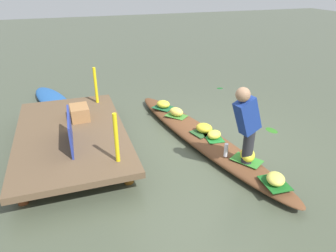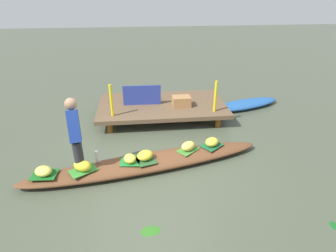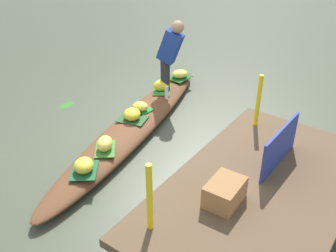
% 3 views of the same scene
% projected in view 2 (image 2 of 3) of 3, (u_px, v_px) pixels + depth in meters
% --- Properties ---
extents(canal_water, '(40.00, 40.00, 0.00)m').
position_uv_depth(canal_water, '(147.00, 167.00, 5.18)').
color(canal_water, '#464D3B').
rests_on(canal_water, ground).
extents(dock_platform, '(3.20, 1.80, 0.35)m').
position_uv_depth(dock_platform, '(162.00, 106.00, 7.08)').
color(dock_platform, brown).
rests_on(dock_platform, ground).
extents(vendor_boat, '(4.54, 1.50, 0.21)m').
position_uv_depth(vendor_boat, '(147.00, 163.00, 5.14)').
color(vendor_boat, brown).
rests_on(vendor_boat, ground).
extents(moored_boat, '(2.21, 1.17, 0.19)m').
position_uv_depth(moored_boat, '(245.00, 104.00, 7.68)').
color(moored_boat, '#23559C').
rests_on(moored_boat, ground).
extents(leaf_mat_0, '(0.52, 0.47, 0.01)m').
position_uv_depth(leaf_mat_0, '(83.00, 170.00, 4.74)').
color(leaf_mat_0, '#35852F').
rests_on(leaf_mat_0, vendor_boat).
extents(banana_bunch_0, '(0.38, 0.33, 0.19)m').
position_uv_depth(banana_bunch_0, '(82.00, 166.00, 4.70)').
color(banana_bunch_0, yellow).
rests_on(banana_bunch_0, vendor_boat).
extents(leaf_mat_1, '(0.43, 0.50, 0.01)m').
position_uv_depth(leaf_mat_1, '(145.00, 159.00, 5.05)').
color(leaf_mat_1, '#285228').
rests_on(leaf_mat_1, vendor_boat).
extents(banana_bunch_1, '(0.39, 0.39, 0.16)m').
position_uv_depth(banana_bunch_1, '(145.00, 155.00, 5.01)').
color(banana_bunch_1, yellow).
rests_on(banana_bunch_1, vendor_boat).
extents(leaf_mat_2, '(0.51, 0.49, 0.01)m').
position_uv_depth(leaf_mat_2, '(212.00, 145.00, 5.49)').
color(leaf_mat_2, '#1A5731').
rests_on(leaf_mat_2, vendor_boat).
extents(banana_bunch_2, '(0.38, 0.37, 0.16)m').
position_uv_depth(banana_bunch_2, '(212.00, 142.00, 5.45)').
color(banana_bunch_2, gold).
rests_on(banana_bunch_2, vendor_boat).
extents(leaf_mat_3, '(0.37, 0.31, 0.01)m').
position_uv_depth(leaf_mat_3, '(130.00, 162.00, 4.97)').
color(leaf_mat_3, '#1F752E').
rests_on(leaf_mat_3, vendor_boat).
extents(banana_bunch_3, '(0.28, 0.30, 0.15)m').
position_uv_depth(banana_bunch_3, '(130.00, 159.00, 4.93)').
color(banana_bunch_3, yellow).
rests_on(banana_bunch_3, vendor_boat).
extents(leaf_mat_4, '(0.48, 0.46, 0.01)m').
position_uv_depth(leaf_mat_4, '(188.00, 150.00, 5.33)').
color(leaf_mat_4, '#3F7D2F').
rests_on(leaf_mat_4, vendor_boat).
extents(banana_bunch_4, '(0.36, 0.33, 0.17)m').
position_uv_depth(banana_bunch_4, '(188.00, 146.00, 5.30)').
color(banana_bunch_4, '#F9D956').
rests_on(banana_bunch_4, vendor_boat).
extents(leaf_mat_5, '(0.43, 0.34, 0.01)m').
position_uv_depth(leaf_mat_5, '(44.00, 175.00, 4.64)').
color(leaf_mat_5, '#195F1F').
rests_on(leaf_mat_5, vendor_boat).
extents(banana_bunch_5, '(0.38, 0.36, 0.14)m').
position_uv_depth(banana_bunch_5, '(43.00, 171.00, 4.60)').
color(banana_bunch_5, '#E7DC57').
rests_on(banana_bunch_5, vendor_boat).
extents(vendor_person, '(0.26, 0.47, 1.23)m').
position_uv_depth(vendor_person, '(75.00, 131.00, 4.53)').
color(vendor_person, '#28282D').
rests_on(vendor_person, vendor_boat).
extents(water_bottle, '(0.06, 0.06, 0.22)m').
position_uv_depth(water_bottle, '(97.00, 156.00, 4.94)').
color(water_bottle, silver).
rests_on(water_bottle, vendor_boat).
extents(market_banner, '(0.94, 0.05, 0.50)m').
position_uv_depth(market_banner, '(142.00, 95.00, 6.89)').
color(market_banner, navy).
rests_on(market_banner, dock_platform).
extents(railing_post_west, '(0.06, 0.06, 0.75)m').
position_uv_depth(railing_post_west, '(111.00, 101.00, 6.23)').
color(railing_post_west, yellow).
rests_on(railing_post_west, dock_platform).
extents(railing_post_east, '(0.06, 0.06, 0.75)m').
position_uv_depth(railing_post_east, '(215.00, 96.00, 6.47)').
color(railing_post_east, yellow).
rests_on(railing_post_east, dock_platform).
extents(produce_crate, '(0.45, 0.33, 0.25)m').
position_uv_depth(produce_crate, '(181.00, 101.00, 6.87)').
color(produce_crate, '#A07042').
rests_on(produce_crate, dock_platform).
extents(drifting_plant_0, '(0.15, 0.19, 0.01)m').
position_uv_depth(drifting_plant_0, '(334.00, 226.00, 3.92)').
color(drifting_plant_0, '#175A20').
rests_on(drifting_plant_0, ground).
extents(drifting_plant_1, '(0.30, 0.21, 0.01)m').
position_uv_depth(drifting_plant_1, '(151.00, 231.00, 3.83)').
color(drifting_plant_1, '#2D6F1F').
rests_on(drifting_plant_1, ground).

